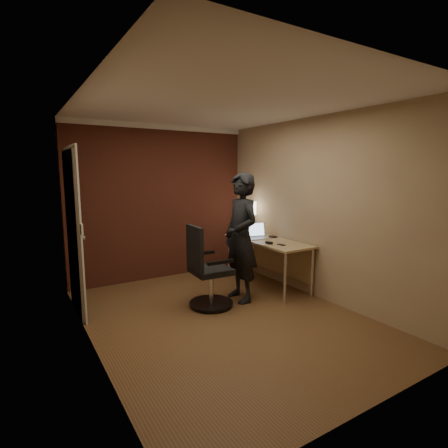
{
  "coord_description": "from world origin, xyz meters",
  "views": [
    {
      "loc": [
        -2.11,
        -3.45,
        1.76
      ],
      "look_at": [
        0.35,
        0.55,
        1.05
      ],
      "focal_mm": 28.0,
      "sensor_mm": 36.0,
      "label": 1
    }
  ],
  "objects_px": {
    "phone": "(281,245)",
    "office_chair": "(206,272)",
    "laptop": "(257,234)",
    "wallet": "(273,237)",
    "desk_lamp": "(247,208)",
    "desk": "(271,248)",
    "mouse": "(269,243)",
    "person": "(241,238)"
  },
  "relations": [
    {
      "from": "mouse",
      "to": "wallet",
      "type": "distance_m",
      "value": 0.51
    },
    {
      "from": "desk",
      "to": "person",
      "type": "height_order",
      "value": "person"
    },
    {
      "from": "wallet",
      "to": "mouse",
      "type": "bearing_deg",
      "value": -135.58
    },
    {
      "from": "desk",
      "to": "mouse",
      "type": "xyz_separation_m",
      "value": [
        -0.24,
        -0.24,
        0.14
      ]
    },
    {
      "from": "person",
      "to": "wallet",
      "type": "bearing_deg",
      "value": 116.48
    },
    {
      "from": "phone",
      "to": "office_chair",
      "type": "bearing_deg",
      "value": 169.97
    },
    {
      "from": "mouse",
      "to": "person",
      "type": "xyz_separation_m",
      "value": [
        -0.5,
        -0.01,
        0.13
      ]
    },
    {
      "from": "phone",
      "to": "person",
      "type": "bearing_deg",
      "value": 163.72
    },
    {
      "from": "desk_lamp",
      "to": "wallet",
      "type": "height_order",
      "value": "desk_lamp"
    },
    {
      "from": "desk_lamp",
      "to": "mouse",
      "type": "height_order",
      "value": "desk_lamp"
    },
    {
      "from": "office_chair",
      "to": "laptop",
      "type": "bearing_deg",
      "value": 22.23
    },
    {
      "from": "desk",
      "to": "wallet",
      "type": "distance_m",
      "value": 0.22
    },
    {
      "from": "desk_lamp",
      "to": "person",
      "type": "relative_size",
      "value": 0.31
    },
    {
      "from": "mouse",
      "to": "person",
      "type": "height_order",
      "value": "person"
    },
    {
      "from": "laptop",
      "to": "office_chair",
      "type": "relative_size",
      "value": 0.35
    },
    {
      "from": "office_chair",
      "to": "person",
      "type": "relative_size",
      "value": 0.61
    },
    {
      "from": "phone",
      "to": "wallet",
      "type": "distance_m",
      "value": 0.58
    },
    {
      "from": "laptop",
      "to": "wallet",
      "type": "xyz_separation_m",
      "value": [
        0.24,
        -0.11,
        -0.05
      ]
    },
    {
      "from": "laptop",
      "to": "desk_lamp",
      "type": "bearing_deg",
      "value": 74.05
    },
    {
      "from": "desk_lamp",
      "to": "office_chair",
      "type": "distance_m",
      "value": 1.71
    },
    {
      "from": "mouse",
      "to": "office_chair",
      "type": "xyz_separation_m",
      "value": [
        -1.03,
        -0.01,
        -0.28
      ]
    },
    {
      "from": "mouse",
      "to": "person",
      "type": "distance_m",
      "value": 0.51
    },
    {
      "from": "desk",
      "to": "phone",
      "type": "bearing_deg",
      "value": -110.02
    },
    {
      "from": "desk",
      "to": "wallet",
      "type": "bearing_deg",
      "value": 42.32
    },
    {
      "from": "mouse",
      "to": "wallet",
      "type": "relative_size",
      "value": 0.91
    },
    {
      "from": "desk",
      "to": "laptop",
      "type": "height_order",
      "value": "laptop"
    },
    {
      "from": "desk_lamp",
      "to": "person",
      "type": "height_order",
      "value": "person"
    },
    {
      "from": "laptop",
      "to": "phone",
      "type": "relative_size",
      "value": 3.26
    },
    {
      "from": "desk_lamp",
      "to": "phone",
      "type": "xyz_separation_m",
      "value": [
        -0.15,
        -1.06,
        -0.41
      ]
    },
    {
      "from": "desk_lamp",
      "to": "mouse",
      "type": "distance_m",
      "value": 1.02
    },
    {
      "from": "laptop",
      "to": "wallet",
      "type": "distance_m",
      "value": 0.27
    },
    {
      "from": "phone",
      "to": "office_chair",
      "type": "distance_m",
      "value": 1.17
    },
    {
      "from": "desk_lamp",
      "to": "laptop",
      "type": "bearing_deg",
      "value": -105.95
    },
    {
      "from": "phone",
      "to": "office_chair",
      "type": "relative_size",
      "value": 0.11
    },
    {
      "from": "mouse",
      "to": "phone",
      "type": "bearing_deg",
      "value": -57.37
    },
    {
      "from": "person",
      "to": "desk_lamp",
      "type": "bearing_deg",
      "value": 144.18
    },
    {
      "from": "laptop",
      "to": "mouse",
      "type": "relative_size",
      "value": 3.74
    },
    {
      "from": "desk_lamp",
      "to": "phone",
      "type": "height_order",
      "value": "desk_lamp"
    },
    {
      "from": "desk",
      "to": "laptop",
      "type": "bearing_deg",
      "value": 118.23
    },
    {
      "from": "desk",
      "to": "office_chair",
      "type": "bearing_deg",
      "value": -168.77
    },
    {
      "from": "laptop",
      "to": "wallet",
      "type": "relative_size",
      "value": 3.4
    },
    {
      "from": "laptop",
      "to": "phone",
      "type": "distance_m",
      "value": 0.62
    }
  ]
}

